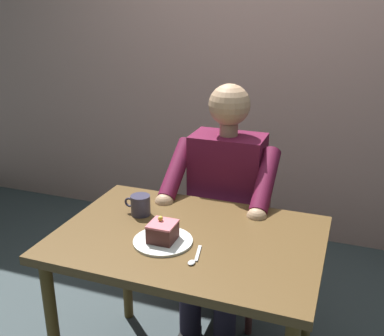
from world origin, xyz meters
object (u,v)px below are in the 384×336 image
(dessert_spoon, at_px, (195,258))
(dining_table, at_px, (189,255))
(seated_person, at_px, (223,207))
(cake_slice, at_px, (163,231))
(coffee_cup, at_px, (140,205))
(chair, at_px, (231,221))

(dessert_spoon, bearing_deg, dining_table, -62.51)
(seated_person, xyz_separation_m, cake_slice, (0.07, 0.57, 0.14))
(seated_person, distance_m, dessert_spoon, 0.66)
(dining_table, height_order, cake_slice, cake_slice)
(seated_person, bearing_deg, dessert_spoon, 97.45)
(seated_person, distance_m, coffee_cup, 0.48)
(chair, relative_size, dessert_spoon, 6.30)
(dining_table, bearing_deg, cake_slice, 50.23)
(coffee_cup, height_order, dessert_spoon, coffee_cup)
(dining_table, xyz_separation_m, dessert_spoon, (-0.08, 0.16, 0.10))
(seated_person, bearing_deg, coffee_cup, 55.13)
(chair, xyz_separation_m, seated_person, (0.00, 0.17, 0.16))
(dining_table, xyz_separation_m, chair, (0.00, -0.66, -0.16))
(dining_table, height_order, chair, chair)
(chair, distance_m, coffee_cup, 0.68)
(dining_table, height_order, seated_person, seated_person)
(dining_table, xyz_separation_m, cake_slice, (0.07, 0.09, 0.14))
(seated_person, xyz_separation_m, coffee_cup, (0.27, 0.38, 0.14))
(cake_slice, bearing_deg, dessert_spoon, 154.89)
(dining_table, relative_size, dessert_spoon, 7.40)
(coffee_cup, bearing_deg, chair, -115.68)
(cake_slice, xyz_separation_m, dessert_spoon, (-0.16, 0.07, -0.04))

